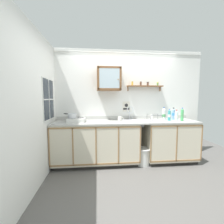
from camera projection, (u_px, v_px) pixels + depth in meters
floor at (130, 171)px, 3.01m from camera, size 6.16×6.16×0.00m
back_wall at (124, 105)px, 3.63m from camera, size 3.76×0.07×2.56m
side_wall_left at (38, 108)px, 2.49m from camera, size 0.05×3.52×2.56m
lower_cabinet_run at (96, 143)px, 3.30m from camera, size 1.82×0.64×0.91m
lower_cabinet_run_right at (169, 141)px, 3.47m from camera, size 1.13×0.64×0.91m
countertop at (126, 122)px, 3.32m from camera, size 3.12×0.66×0.03m
backsplash at (124, 117)px, 3.62m from camera, size 3.12×0.02×0.08m
sink at (132, 121)px, 3.38m from camera, size 0.51×0.47×0.42m
hot_plate_stove at (76, 120)px, 3.21m from camera, size 0.36×0.34×0.08m
saucepan at (72, 115)px, 3.22m from camera, size 0.31×0.26×0.10m
bottle_opaque_white_0 at (164, 114)px, 3.49m from camera, size 0.08×0.08×0.30m
bottle_detergent_teal_1 at (169, 115)px, 3.39m from camera, size 0.06×0.06×0.26m
bottle_water_clear_2 at (176, 116)px, 3.40m from camera, size 0.07×0.07×0.24m
bottle_soda_green_3 at (182, 115)px, 3.32m from camera, size 0.06×0.06×0.29m
bottle_water_blue_4 at (173, 114)px, 3.50m from camera, size 0.08×0.08×0.28m
dish_rack at (154, 120)px, 3.36m from camera, size 0.28×0.26×0.15m
mug at (120, 119)px, 3.27m from camera, size 0.12×0.08×0.11m
wall_cabinet at (109, 79)px, 3.35m from camera, size 0.52×0.35×0.51m
spice_shelf at (145, 86)px, 3.54m from camera, size 0.84×0.14×0.23m
warning_sign at (126, 107)px, 3.61m from camera, size 0.18×0.01×0.24m
window at (48, 99)px, 2.93m from camera, size 0.03×0.63×0.80m
trash_bin at (143, 156)px, 3.28m from camera, size 0.32×0.32×0.37m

